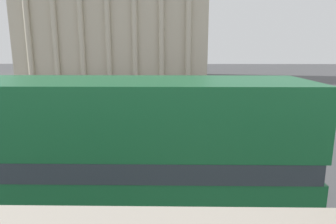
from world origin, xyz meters
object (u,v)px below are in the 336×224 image
Objects in this scene: plaza_building_left at (114,12)px; car_white at (133,99)px; traffic_light_mid at (213,100)px; double_decker_bus at (89,159)px; car_maroon at (138,91)px; pedestrian_grey at (143,83)px; pedestrian_black at (283,95)px; traffic_light_near at (50,123)px.

car_white is at bearing -76.56° from plaza_building_left.
plaza_building_left reaches higher than traffic_light_mid.
double_decker_bus is 24.30m from car_maroon.
pedestrian_grey is at bearing 100.81° from double_decker_bus.
traffic_light_mid is 1.85× the size of pedestrian_black.
plaza_building_left is 20.15× the size of pedestrian_grey.
plaza_building_left is 37.33m from pedestrian_black.
traffic_light_mid is at bearing -11.39° from car_white.
plaza_building_left is at bearing 74.96° from pedestrian_black.
plaza_building_left is 27.96m from car_maroon.
traffic_light_mid is (12.96, -38.67, -9.26)m from plaza_building_left.
car_white is 10.07m from pedestrian_grey.
double_decker_bus is 0.31× the size of plaza_building_left.
traffic_light_near is at bearing -141.59° from traffic_light_mid.
traffic_light_mid is 10.83m from car_white.
car_white is at bearing 111.90° from car_maroon.
car_maroon is (-1.57, 24.19, -1.71)m from double_decker_bus.
plaza_building_left is (-8.54, 49.05, 9.01)m from double_decker_bus.
pedestrian_grey is (6.94, -19.61, -10.47)m from plaza_building_left.
traffic_light_mid is 1.98× the size of pedestrian_grey.
car_white is (-1.45, 19.37, -1.71)m from double_decker_bus.
pedestrian_black is at bearing 66.38° from double_decker_bus.
traffic_light_near is at bearing 15.76° from pedestrian_grey.
traffic_light_near is at bearing 175.55° from pedestrian_black.
car_white is 4.82m from car_maroon.
double_decker_bus is 19.50m from car_white.
car_maroon is at bearing 111.42° from pedestrian_black.
double_decker_bus reaches higher than traffic_light_mid.
traffic_light_near is 0.79× the size of car_maroon.
pedestrian_black is (13.49, -4.57, 0.32)m from car_maroon.
double_decker_bus is 2.49× the size of car_white.
traffic_light_mid is (4.41, 10.38, -0.25)m from double_decker_bus.
car_maroon is at bearing 101.38° from double_decker_bus.
plaza_building_left is at bearing 97.28° from traffic_light_near.
pedestrian_grey is at bearing 107.54° from traffic_light_mid.
double_decker_bus reaches higher than pedestrian_black.
car_white is at bearing 123.13° from traffic_light_mid.
car_maroon is at bearing 113.42° from traffic_light_mid.
plaza_building_left is 7.94× the size of car_white.
double_decker_bus is 5.43m from traffic_light_near.
pedestrian_black is (7.52, 9.23, -1.13)m from traffic_light_mid.
pedestrian_grey is (-1.61, 29.44, -1.46)m from double_decker_bus.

